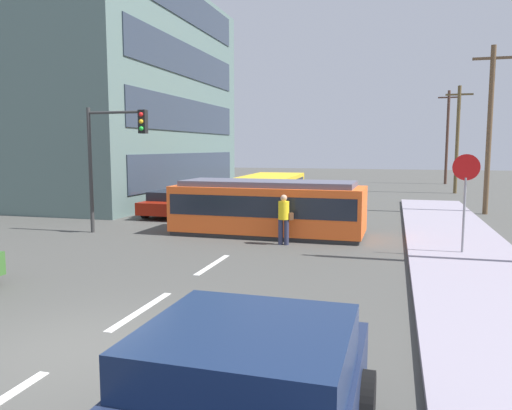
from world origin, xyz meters
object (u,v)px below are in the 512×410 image
(utility_pole_mid, at_px, (489,127))
(utility_pole_distant, at_px, (447,136))
(pedestrian_crossing, at_px, (284,217))
(traffic_light_mast, at_px, (113,146))
(stop_sign, at_px, (466,183))
(streetcar_tram, at_px, (268,207))
(city_bus, at_px, (271,191))
(parked_sedan_mid, at_px, (175,202))
(utility_pole_far, at_px, (457,138))

(utility_pole_mid, height_order, utility_pole_distant, utility_pole_distant)
(pedestrian_crossing, xyz_separation_m, traffic_light_mast, (-6.56, 0.40, 2.33))
(utility_pole_mid, relative_size, utility_pole_distant, 0.98)
(stop_sign, height_order, utility_pole_mid, utility_pole_mid)
(streetcar_tram, bearing_deg, city_bus, 103.03)
(city_bus, bearing_deg, pedestrian_crossing, -73.20)
(streetcar_tram, height_order, parked_sedan_mid, streetcar_tram)
(parked_sedan_mid, relative_size, stop_sign, 1.58)
(pedestrian_crossing, bearing_deg, utility_pole_distant, 75.72)
(streetcar_tram, distance_m, stop_sign, 6.88)
(city_bus, xyz_separation_m, utility_pole_distant, (10.35, 22.64, 3.21))
(streetcar_tram, height_order, utility_pole_far, utility_pole_far)
(stop_sign, xyz_separation_m, utility_pole_distant, (2.40, 31.24, 2.07))
(parked_sedan_mid, height_order, utility_pole_distant, utility_pole_distant)
(utility_pole_distant, bearing_deg, parked_sedan_mid, -119.81)
(parked_sedan_mid, relative_size, utility_pole_far, 0.61)
(utility_pole_mid, relative_size, utility_pole_far, 1.07)
(city_bus, height_order, utility_pole_far, utility_pole_far)
(city_bus, xyz_separation_m, stop_sign, (7.96, -8.60, 1.14))
(utility_pole_far, bearing_deg, pedestrian_crossing, -109.62)
(city_bus, relative_size, pedestrian_crossing, 3.63)
(streetcar_tram, xyz_separation_m, pedestrian_crossing, (0.98, -1.73, -0.09))
(utility_pole_far, bearing_deg, city_bus, -127.53)
(city_bus, xyz_separation_m, parked_sedan_mid, (-4.08, -2.55, -0.43))
(streetcar_tram, bearing_deg, stop_sign, -17.92)
(parked_sedan_mid, relative_size, utility_pole_mid, 0.57)
(utility_pole_distant, bearing_deg, traffic_light_mast, -115.32)
(utility_pole_mid, distance_m, utility_pole_distant, 20.82)
(pedestrian_crossing, height_order, utility_pole_distant, utility_pole_distant)
(streetcar_tram, bearing_deg, parked_sedan_mid, 144.67)
(traffic_light_mast, bearing_deg, city_bus, 62.59)
(utility_pole_far, relative_size, utility_pole_distant, 0.91)
(parked_sedan_mid, distance_m, utility_pole_far, 21.45)
(traffic_light_mast, height_order, utility_pole_mid, utility_pole_mid)
(streetcar_tram, bearing_deg, traffic_light_mast, -166.62)
(stop_sign, distance_m, utility_pole_mid, 10.85)
(parked_sedan_mid, height_order, utility_pole_mid, utility_pole_mid)
(city_bus, distance_m, stop_sign, 11.77)
(pedestrian_crossing, distance_m, stop_sign, 5.62)
(stop_sign, bearing_deg, traffic_light_mast, 176.39)
(city_bus, bearing_deg, stop_sign, -47.23)
(parked_sedan_mid, xyz_separation_m, utility_pole_far, (14.21, 15.74, 3.28))
(city_bus, distance_m, pedestrian_crossing, 8.61)
(parked_sedan_mid, distance_m, stop_sign, 13.56)
(utility_pole_mid, bearing_deg, streetcar_tram, -136.37)
(streetcar_tram, relative_size, utility_pole_far, 0.94)
(utility_pole_distant, bearing_deg, pedestrian_crossing, -104.28)
(streetcar_tram, xyz_separation_m, traffic_light_mast, (-5.57, -1.33, 2.24))
(parked_sedan_mid, bearing_deg, utility_pole_far, 47.92)
(streetcar_tram, relative_size, traffic_light_mast, 1.50)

